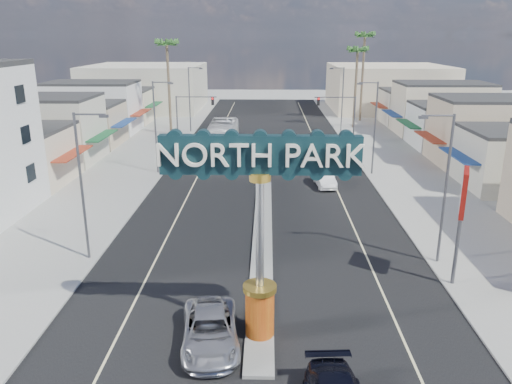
{
  "coord_description": "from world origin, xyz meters",
  "views": [
    {
      "loc": [
        0.3,
        -17.72,
        13.14
      ],
      "look_at": [
        -0.36,
        10.24,
        4.32
      ],
      "focal_mm": 35.0,
      "sensor_mm": 36.0,
      "label": 1
    }
  ],
  "objects_px": {
    "gateway_sign": "(260,215)",
    "traffic_signal_left": "(191,110)",
    "streetlight_r_far": "(341,97)",
    "city_bus": "(222,141)",
    "suv_left": "(210,330)",
    "streetlight_r_mid": "(373,123)",
    "palm_right_far": "(365,40)",
    "traffic_signal_right": "(340,111)",
    "palm_right_mid": "(358,54)",
    "streetlight_l_mid": "(157,123)",
    "car_parked_right": "(325,179)",
    "streetlight_l_near": "(84,180)",
    "streetlight_l_far": "(191,96)",
    "bank_pylon_sign": "(463,199)",
    "palm_left_far": "(167,48)",
    "streetlight_r_near": "(444,182)"
  },
  "relations": [
    {
      "from": "car_parked_right",
      "to": "bank_pylon_sign",
      "type": "bearing_deg",
      "value": -80.64
    },
    {
      "from": "streetlight_l_far",
      "to": "streetlight_r_far",
      "type": "bearing_deg",
      "value": 0.0
    },
    {
      "from": "palm_right_mid",
      "to": "traffic_signal_left",
      "type": "bearing_deg",
      "value": -151.58
    },
    {
      "from": "streetlight_l_mid",
      "to": "palm_right_mid",
      "type": "relative_size",
      "value": 0.74
    },
    {
      "from": "streetlight_l_mid",
      "to": "streetlight_l_far",
      "type": "relative_size",
      "value": 1.0
    },
    {
      "from": "palm_right_far",
      "to": "traffic_signal_right",
      "type": "bearing_deg",
      "value": -107.9
    },
    {
      "from": "city_bus",
      "to": "gateway_sign",
      "type": "bearing_deg",
      "value": -83.37
    },
    {
      "from": "car_parked_right",
      "to": "traffic_signal_left",
      "type": "bearing_deg",
      "value": 123.53
    },
    {
      "from": "suv_left",
      "to": "city_bus",
      "type": "bearing_deg",
      "value": 87.27
    },
    {
      "from": "palm_right_mid",
      "to": "palm_right_far",
      "type": "distance_m",
      "value": 6.57
    },
    {
      "from": "gateway_sign",
      "to": "bank_pylon_sign",
      "type": "distance_m",
      "value": 11.77
    },
    {
      "from": "traffic_signal_left",
      "to": "suv_left",
      "type": "relative_size",
      "value": 1.14
    },
    {
      "from": "bank_pylon_sign",
      "to": "streetlight_l_far",
      "type": "bearing_deg",
      "value": 136.19
    },
    {
      "from": "bank_pylon_sign",
      "to": "car_parked_right",
      "type": "bearing_deg",
      "value": 126.1
    },
    {
      "from": "streetlight_r_mid",
      "to": "streetlight_r_far",
      "type": "xyz_separation_m",
      "value": [
        0.0,
        22.0,
        0.0
      ]
    },
    {
      "from": "traffic_signal_right",
      "to": "bank_pylon_sign",
      "type": "bearing_deg",
      "value": -87.94
    },
    {
      "from": "suv_left",
      "to": "car_parked_right",
      "type": "bearing_deg",
      "value": 65.77
    },
    {
      "from": "streetlight_l_near",
      "to": "traffic_signal_right",
      "type": "bearing_deg",
      "value": 60.01
    },
    {
      "from": "streetlight_l_near",
      "to": "city_bus",
      "type": "bearing_deg",
      "value": 78.1
    },
    {
      "from": "streetlight_r_mid",
      "to": "suv_left",
      "type": "distance_m",
      "value": 31.63
    },
    {
      "from": "palm_right_far",
      "to": "palm_left_far",
      "type": "bearing_deg",
      "value": -156.8
    },
    {
      "from": "streetlight_l_near",
      "to": "car_parked_right",
      "type": "relative_size",
      "value": 2.11
    },
    {
      "from": "traffic_signal_right",
      "to": "palm_left_far",
      "type": "height_order",
      "value": "palm_left_far"
    },
    {
      "from": "traffic_signal_right",
      "to": "traffic_signal_left",
      "type": "bearing_deg",
      "value": 180.0
    },
    {
      "from": "gateway_sign",
      "to": "city_bus",
      "type": "xyz_separation_m",
      "value": [
        -4.77,
        34.88,
        -4.04
      ]
    },
    {
      "from": "gateway_sign",
      "to": "traffic_signal_left",
      "type": "bearing_deg",
      "value": 102.33
    },
    {
      "from": "gateway_sign",
      "to": "traffic_signal_left",
      "type": "height_order",
      "value": "gateway_sign"
    },
    {
      "from": "traffic_signal_right",
      "to": "palm_right_mid",
      "type": "xyz_separation_m",
      "value": [
        3.82,
        12.01,
        6.33
      ]
    },
    {
      "from": "streetlight_l_far",
      "to": "suv_left",
      "type": "bearing_deg",
      "value": -80.75
    },
    {
      "from": "palm_right_mid",
      "to": "car_parked_right",
      "type": "distance_m",
      "value": 32.52
    },
    {
      "from": "streetlight_r_far",
      "to": "palm_right_far",
      "type": "height_order",
      "value": "palm_right_far"
    },
    {
      "from": "streetlight_l_mid",
      "to": "suv_left",
      "type": "distance_m",
      "value": 30.16
    },
    {
      "from": "streetlight_r_mid",
      "to": "palm_right_mid",
      "type": "height_order",
      "value": "palm_right_mid"
    },
    {
      "from": "streetlight_r_far",
      "to": "city_bus",
      "type": "relative_size",
      "value": 0.66
    },
    {
      "from": "traffic_signal_left",
      "to": "streetlight_r_mid",
      "type": "bearing_deg",
      "value": -35.5
    },
    {
      "from": "streetlight_l_mid",
      "to": "bank_pylon_sign",
      "type": "xyz_separation_m",
      "value": [
        20.94,
        -22.82,
        -0.08
      ]
    },
    {
      "from": "streetlight_r_far",
      "to": "streetlight_r_near",
      "type": "bearing_deg",
      "value": -90.0
    },
    {
      "from": "palm_left_far",
      "to": "city_bus",
      "type": "distance_m",
      "value": 18.24
    },
    {
      "from": "gateway_sign",
      "to": "traffic_signal_left",
      "type": "relative_size",
      "value": 1.53
    },
    {
      "from": "streetlight_r_far",
      "to": "palm_left_far",
      "type": "xyz_separation_m",
      "value": [
        -23.43,
        -2.0,
        6.43
      ]
    },
    {
      "from": "streetlight_l_near",
      "to": "palm_right_mid",
      "type": "xyz_separation_m",
      "value": [
        23.43,
        46.0,
        5.54
      ]
    },
    {
      "from": "palm_right_far",
      "to": "streetlight_r_mid",
      "type": "bearing_deg",
      "value": -98.12
    },
    {
      "from": "gateway_sign",
      "to": "streetlight_r_mid",
      "type": "xyz_separation_m",
      "value": [
        10.43,
        28.02,
        -0.86
      ]
    },
    {
      "from": "streetlight_r_mid",
      "to": "car_parked_right",
      "type": "height_order",
      "value": "streetlight_r_mid"
    },
    {
      "from": "city_bus",
      "to": "streetlight_r_mid",
      "type": "bearing_deg",
      "value": -25.45
    },
    {
      "from": "streetlight_r_mid",
      "to": "palm_right_far",
      "type": "relative_size",
      "value": 0.64
    },
    {
      "from": "streetlight_l_near",
      "to": "bank_pylon_sign",
      "type": "relative_size",
      "value": 1.4
    },
    {
      "from": "traffic_signal_right",
      "to": "streetlight_l_far",
      "type": "distance_m",
      "value": 21.2
    },
    {
      "from": "streetlight_r_far",
      "to": "palm_right_mid",
      "type": "bearing_deg",
      "value": 57.31
    },
    {
      "from": "palm_left_far",
      "to": "city_bus",
      "type": "height_order",
      "value": "palm_left_far"
    }
  ]
}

